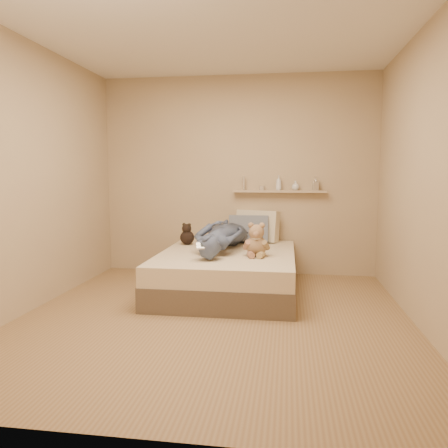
% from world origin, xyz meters
% --- Properties ---
extents(room, '(3.80, 3.80, 3.80)m').
position_xyz_m(room, '(0.00, 0.00, 1.30)').
color(room, olive).
rests_on(room, ground).
extents(bed, '(1.50, 1.90, 0.45)m').
position_xyz_m(bed, '(0.00, 0.93, 0.22)').
color(bed, brown).
rests_on(bed, floor).
extents(game_console, '(0.20, 0.14, 0.06)m').
position_xyz_m(game_console, '(-0.15, 0.37, 0.61)').
color(game_console, silver).
rests_on(game_console, bed).
extents(teddy_bear, '(0.30, 0.29, 0.37)m').
position_xyz_m(teddy_bear, '(0.34, 0.71, 0.60)').
color(teddy_bear, '#9E7B56').
rests_on(teddy_bear, bed).
extents(dark_plush, '(0.18, 0.18, 0.27)m').
position_xyz_m(dark_plush, '(-0.57, 1.37, 0.57)').
color(dark_plush, black).
rests_on(dark_plush, bed).
extents(pillow_cream, '(0.59, 0.38, 0.42)m').
position_xyz_m(pillow_cream, '(0.28, 1.76, 0.65)').
color(pillow_cream, beige).
rests_on(pillow_cream, bed).
extents(pillow_grey, '(0.50, 0.26, 0.37)m').
position_xyz_m(pillow_grey, '(0.17, 1.62, 0.62)').
color(pillow_grey, slate).
rests_on(pillow_grey, bed).
extents(person, '(0.66, 1.50, 0.35)m').
position_xyz_m(person, '(-0.08, 1.06, 0.62)').
color(person, '#485772').
rests_on(person, bed).
extents(wall_shelf, '(1.20, 0.12, 0.03)m').
position_xyz_m(wall_shelf, '(0.55, 1.84, 1.10)').
color(wall_shelf, tan).
rests_on(wall_shelf, wall_back).
extents(shelf_bottles, '(0.98, 0.11, 0.19)m').
position_xyz_m(shelf_bottles, '(0.70, 1.84, 1.19)').
color(shelf_bottles, silver).
rests_on(shelf_bottles, wall_shelf).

